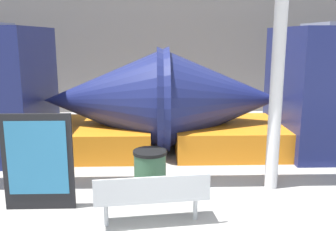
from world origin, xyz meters
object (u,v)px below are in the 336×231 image
poster_board (38,162)px  bench_near (152,194)px  trash_bin (150,172)px  support_column_near (276,95)px

poster_board → bench_near: bearing=-18.1°
trash_bin → support_column_near: 2.74m
bench_near → poster_board: poster_board is taller
bench_near → support_column_near: bearing=24.9°
bench_near → poster_board: bearing=155.0°
trash_bin → bench_near: bearing=-87.7°
bench_near → trash_bin: bearing=85.4°
trash_bin → support_column_near: bearing=5.7°
poster_board → support_column_near: 4.38m
poster_board → support_column_near: support_column_near is taller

